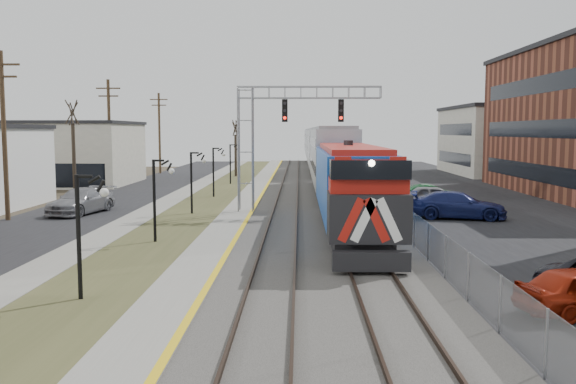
{
  "coord_description": "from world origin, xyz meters",
  "views": [
    {
      "loc": [
        2.92,
        -10.7,
        5.36
      ],
      "look_at": [
        2.4,
        16.63,
        2.6
      ],
      "focal_mm": 38.0,
      "sensor_mm": 36.0,
      "label": 1
    }
  ],
  "objects": [
    {
      "name": "street_west",
      "position": [
        -11.5,
        35.0,
        0.02
      ],
      "size": [
        7.0,
        120.0,
        0.04
      ],
      "primitive_type": "cube",
      "color": "black",
      "rests_on": "ground"
    },
    {
      "name": "sidewalk",
      "position": [
        -7.0,
        35.0,
        0.04
      ],
      "size": [
        2.0,
        120.0,
        0.08
      ],
      "primitive_type": "cube",
      "color": "gray",
      "rests_on": "ground"
    },
    {
      "name": "grass_median",
      "position": [
        -4.0,
        35.0,
        0.03
      ],
      "size": [
        4.0,
        120.0,
        0.06
      ],
      "primitive_type": "cube",
      "color": "#414524",
      "rests_on": "ground"
    },
    {
      "name": "platform",
      "position": [
        -1.0,
        35.0,
        0.12
      ],
      "size": [
        2.0,
        120.0,
        0.24
      ],
      "primitive_type": "cube",
      "color": "gray",
      "rests_on": "ground"
    },
    {
      "name": "ballast_bed",
      "position": [
        4.0,
        35.0,
        0.1
      ],
      "size": [
        8.0,
        120.0,
        0.2
      ],
      "primitive_type": "cube",
      "color": "#595651",
      "rests_on": "ground"
    },
    {
      "name": "parking_lot",
      "position": [
        16.0,
        35.0,
        0.02
      ],
      "size": [
        16.0,
        120.0,
        0.04
      ],
      "primitive_type": "cube",
      "color": "black",
      "rests_on": "ground"
    },
    {
      "name": "platform_edge",
      "position": [
        -0.12,
        35.0,
        0.24
      ],
      "size": [
        0.24,
        120.0,
        0.01
      ],
      "primitive_type": "cube",
      "color": "gold",
      "rests_on": "platform"
    },
    {
      "name": "track_near",
      "position": [
        2.0,
        35.0,
        0.28
      ],
      "size": [
        1.58,
        120.0,
        0.15
      ],
      "color": "#2D2119",
      "rests_on": "ballast_bed"
    },
    {
      "name": "track_far",
      "position": [
        5.5,
        35.0,
        0.28
      ],
      "size": [
        1.58,
        120.0,
        0.15
      ],
      "color": "#2D2119",
      "rests_on": "ballast_bed"
    },
    {
      "name": "train",
      "position": [
        5.5,
        66.73,
        2.94
      ],
      "size": [
        3.0,
        108.65,
        5.33
      ],
      "color": "#164DB5",
      "rests_on": "ground"
    },
    {
      "name": "signal_gantry",
      "position": [
        1.22,
        27.99,
        5.59
      ],
      "size": [
        9.0,
        1.07,
        8.15
      ],
      "color": "gray",
      "rests_on": "ground"
    },
    {
      "name": "lampposts",
      "position": [
        -4.0,
        18.29,
        2.0
      ],
      "size": [
        0.14,
        62.14,
        4.0
      ],
      "color": "black",
      "rests_on": "ground"
    },
    {
      "name": "utility_poles",
      "position": [
        -14.5,
        25.0,
        5.0
      ],
      "size": [
        0.28,
        80.28,
        10.0
      ],
      "color": "#4C3823",
      "rests_on": "ground"
    },
    {
      "name": "fence",
      "position": [
        8.2,
        35.0,
        0.8
      ],
      "size": [
        0.04,
        120.0,
        1.6
      ],
      "primitive_type": "cube",
      "color": "gray",
      "rests_on": "ground"
    },
    {
      "name": "bare_trees",
      "position": [
        -12.66,
        38.91,
        2.7
      ],
      "size": [
        12.3,
        42.3,
        5.95
      ],
      "color": "#382D23",
      "rests_on": "ground"
    },
    {
      "name": "car_lot_d",
      "position": [
        12.55,
        26.12,
        0.82
      ],
      "size": [
        5.99,
        3.33,
        1.64
      ],
      "primitive_type": "imported",
      "rotation": [
        0.0,
        0.0,
        1.38
      ],
      "color": "navy",
      "rests_on": "ground"
    },
    {
      "name": "car_lot_e",
      "position": [
        12.17,
        30.76,
        0.8
      ],
      "size": [
        4.84,
        2.23,
        1.61
      ],
      "primitive_type": "imported",
      "rotation": [
        0.0,
        0.0,
        1.5
      ],
      "color": "gray",
      "rests_on": "ground"
    },
    {
      "name": "car_lot_f",
      "position": [
        12.36,
        32.8,
        0.74
      ],
      "size": [
        4.53,
        1.71,
        1.48
      ],
      "primitive_type": "imported",
      "rotation": [
        0.0,
        0.0,
        1.6
      ],
      "color": "#0E461D",
      "rests_on": "ground"
    },
    {
      "name": "car_street_b",
      "position": [
        -11.14,
        27.97,
        0.82
      ],
      "size": [
        3.51,
        5.99,
        1.63
      ],
      "primitive_type": "imported",
      "rotation": [
        0.0,
        0.0,
        -0.23
      ],
      "color": "gray",
      "rests_on": "ground"
    }
  ]
}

